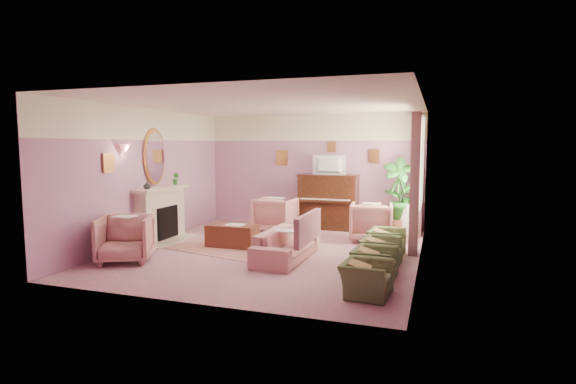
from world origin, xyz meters
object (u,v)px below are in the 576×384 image
(sofa, at_px, (287,239))
(olive_chair_d, at_px, (386,238))
(olive_chair_b, at_px, (375,258))
(floral_armchair_left, at_px, (276,213))
(olive_chair_a, at_px, (366,273))
(piano, at_px, (328,202))
(television, at_px, (328,163))
(floral_armchair_right, at_px, (371,220))
(coffee_table, at_px, (233,236))
(olive_chair_c, at_px, (381,247))
(side_table, at_px, (406,219))
(floral_armchair_front, at_px, (125,236))

(sofa, height_order, olive_chair_d, sofa)
(olive_chair_b, bearing_deg, floral_armchair_left, 131.99)
(olive_chair_a, height_order, olive_chair_d, same)
(floral_armchair_left, relative_size, olive_chair_d, 1.25)
(piano, bearing_deg, sofa, -90.23)
(television, distance_m, floral_armchair_right, 1.96)
(sofa, xyz_separation_m, olive_chair_a, (1.65, -1.49, -0.06))
(coffee_table, height_order, olive_chair_c, olive_chair_c)
(sofa, bearing_deg, olive_chair_a, -42.10)
(floral_armchair_left, height_order, side_table, floral_armchair_left)
(floral_armchair_right, distance_m, olive_chair_a, 3.58)
(piano, bearing_deg, television, -90.00)
(piano, xyz_separation_m, side_table, (1.86, -0.08, -0.30))
(floral_armchair_front, bearing_deg, coffee_table, 52.17)
(side_table, bearing_deg, sofa, -121.33)
(floral_armchair_front, relative_size, olive_chair_b, 1.25)
(piano, distance_m, olive_chair_d, 2.75)
(olive_chair_b, bearing_deg, sofa, 157.81)
(floral_armchair_right, xyz_separation_m, olive_chair_a, (0.44, -3.55, -0.14))
(television, height_order, olive_chair_d, television)
(television, relative_size, side_table, 1.14)
(coffee_table, relative_size, olive_chair_a, 1.38)
(piano, bearing_deg, floral_armchair_left, -143.65)
(side_table, bearing_deg, olive_chair_c, -94.20)
(side_table, bearing_deg, floral_armchair_left, -166.30)
(side_table, bearing_deg, floral_armchair_right, -122.82)
(television, distance_m, side_table, 2.24)
(floral_armchair_front, xyz_separation_m, olive_chair_a, (4.29, -0.44, -0.14))
(sofa, distance_m, olive_chair_d, 1.92)
(coffee_table, relative_size, olive_chair_d, 1.38)
(television, xyz_separation_m, olive_chair_c, (1.64, -2.95, -1.29))
(olive_chair_b, distance_m, side_table, 3.75)
(television, bearing_deg, floral_armchair_left, -145.41)
(coffee_table, distance_m, floral_armchair_front, 2.10)
(sofa, xyz_separation_m, floral_armchair_front, (-2.63, -1.06, 0.08))
(piano, xyz_separation_m, television, (0.00, -0.05, 0.95))
(floral_armchair_right, bearing_deg, floral_armchair_left, 172.54)
(television, xyz_separation_m, floral_armchair_front, (-2.64, -4.16, -1.15))
(olive_chair_b, bearing_deg, television, 113.50)
(coffee_table, xyz_separation_m, olive_chair_c, (3.01, -0.45, 0.09))
(floral_armchair_front, distance_m, side_table, 6.11)
(piano, relative_size, olive_chair_a, 1.93)
(coffee_table, xyz_separation_m, floral_armchair_right, (2.57, 1.46, 0.23))
(floral_armchair_left, relative_size, olive_chair_a, 1.25)
(piano, distance_m, coffee_table, 2.93)
(olive_chair_b, distance_m, olive_chair_d, 1.64)
(floral_armchair_right, xyz_separation_m, olive_chair_d, (0.44, -1.09, -0.14))
(olive_chair_c, bearing_deg, piano, 118.65)
(olive_chair_b, height_order, side_table, side_table)
(floral_armchair_left, bearing_deg, olive_chair_d, -26.99)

